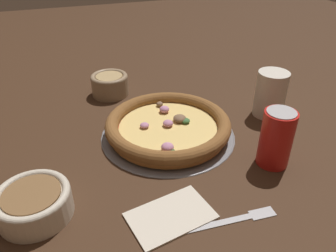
# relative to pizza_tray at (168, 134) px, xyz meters

# --- Properties ---
(ground_plane) EXTENTS (3.00, 3.00, 0.00)m
(ground_plane) POSITION_rel_pizza_tray_xyz_m (0.00, 0.00, -0.00)
(ground_plane) COLOR #3D2616
(pizza_tray) EXTENTS (0.32, 0.32, 0.01)m
(pizza_tray) POSITION_rel_pizza_tray_xyz_m (0.00, 0.00, 0.00)
(pizza_tray) COLOR gray
(pizza_tray) RESTS_ON ground_plane
(pizza) EXTENTS (0.30, 0.30, 0.04)m
(pizza) POSITION_rel_pizza_tray_xyz_m (-0.00, 0.00, 0.02)
(pizza) COLOR #A86B33
(pizza) RESTS_ON pizza_tray
(bowl_near) EXTENTS (0.11, 0.11, 0.06)m
(bowl_near) POSITION_rel_pizza_tray_xyz_m (0.09, -0.26, 0.03)
(bowl_near) COLOR #9E8466
(bowl_near) RESTS_ON ground_plane
(bowl_far) EXTENTS (0.13, 0.13, 0.05)m
(bowl_far) POSITION_rel_pizza_tray_xyz_m (0.30, 0.16, 0.03)
(bowl_far) COLOR beige
(bowl_far) RESTS_ON ground_plane
(drinking_cup) EXTENTS (0.08, 0.08, 0.12)m
(drinking_cup) POSITION_rel_pizza_tray_xyz_m (-0.28, -0.01, 0.06)
(drinking_cup) COLOR silver
(drinking_cup) RESTS_ON ground_plane
(napkin) EXTENTS (0.16, 0.12, 0.01)m
(napkin) POSITION_rel_pizza_tray_xyz_m (0.08, 0.24, 0.00)
(napkin) COLOR beige
(napkin) RESTS_ON ground_plane
(fork) EXTENTS (0.18, 0.03, 0.00)m
(fork) POSITION_rel_pizza_tray_xyz_m (-0.02, 0.29, -0.00)
(fork) COLOR #B7B7BC
(fork) RESTS_ON ground_plane
(beverage_can) EXTENTS (0.07, 0.07, 0.12)m
(beverage_can) POSITION_rel_pizza_tray_xyz_m (-0.17, 0.17, 0.06)
(beverage_can) COLOR red
(beverage_can) RESTS_ON ground_plane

